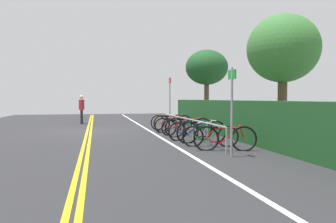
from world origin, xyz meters
name	(u,v)px	position (x,y,z in m)	size (l,w,h in m)	color
ground_plane	(89,131)	(0.00, 0.00, -0.03)	(33.21, 13.86, 0.05)	#2B2B2D
centre_line_yellow_inner	(87,131)	(0.00, -0.08, 0.00)	(29.89, 0.10, 0.00)	gold
centre_line_yellow_outer	(91,131)	(0.00, 0.08, 0.00)	(29.89, 0.10, 0.00)	gold
bike_lane_stripe_white	(147,130)	(0.00, 2.72, 0.00)	(29.89, 0.12, 0.00)	white
bike_rack	(187,123)	(3.32, 3.75, 0.56)	(7.75, 0.05, 0.73)	#9EA0A5
bicycle_0	(168,122)	(-0.01, 3.74, 0.35)	(0.52, 1.81, 0.76)	black
bicycle_1	(173,123)	(0.88, 3.76, 0.37)	(0.46, 1.81, 0.78)	black
bicycle_2	(175,125)	(1.67, 3.65, 0.33)	(0.46, 1.75, 0.70)	black
bicycle_3	(180,127)	(2.52, 3.66, 0.32)	(0.49, 1.63, 0.69)	black
bicycle_4	(189,127)	(3.34, 3.80, 0.37)	(0.46, 1.85, 0.79)	black
bicycle_5	(191,131)	(4.21, 3.62, 0.33)	(0.46, 1.71, 0.71)	black
bicycle_6	(202,132)	(4.99, 3.78, 0.37)	(0.46, 1.79, 0.78)	black
bicycle_7	(210,136)	(5.87, 3.76, 0.33)	(0.58, 1.72, 0.70)	black
bicycle_8	(225,138)	(6.72, 3.89, 0.36)	(0.62, 1.76, 0.76)	black
pedestrian	(82,107)	(-4.29, -0.50, 0.97)	(0.49, 0.32, 1.68)	#1E1E2D
sign_post_near	(170,98)	(-0.96, 4.04, 1.54)	(0.36, 0.06, 2.59)	gray
sign_post_far	(232,103)	(7.67, 3.68, 1.37)	(0.36, 0.07, 2.28)	gray
hedge_backdrop	(248,121)	(4.82, 5.54, 0.71)	(16.70, 0.83, 1.42)	#1C4C21
tree_near_left	(207,68)	(-3.28, 6.85, 3.33)	(2.54, 2.54, 4.41)	brown
tree_mid	(283,49)	(5.11, 6.70, 3.20)	(2.49, 2.49, 4.42)	brown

